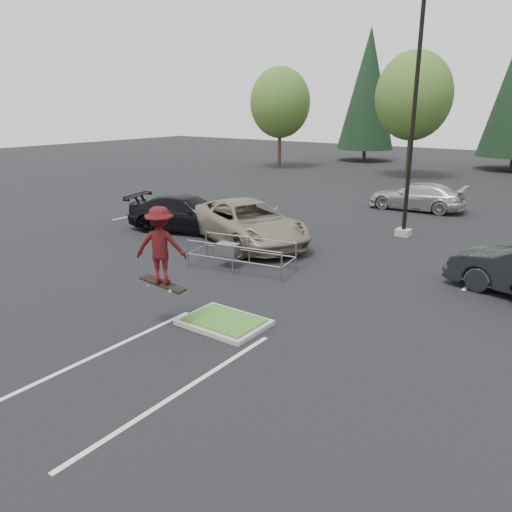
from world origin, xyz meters
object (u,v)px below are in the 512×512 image
Objects in this scene: decid_b at (413,99)px; light_pole at (412,131)px; decid_a at (280,105)px; car_far_silver at (417,197)px; conif_a at (368,89)px; cart_corral at (231,250)px; car_l_black at (186,213)px; skateboarder at (161,245)px; car_l_tan at (247,222)px.

light_pole is at bearing -70.65° from decid_b.
decid_a reaches higher than car_far_silver.
decid_b is 0.74× the size of conif_a.
decid_b is 27.32m from cart_corral.
car_l_black is at bearing -36.52° from car_far_silver.
cart_corral is 1.80× the size of skateboarder.
conif_a is at bearing 68.09° from decid_a.
light_pole is 9.59m from cart_corral.
car_l_tan is at bearing -21.73° from car_far_silver.
conif_a reaches higher than decid_b.
skateboarder is 8.76m from car_l_tan.
conif_a is (-7.99, 9.47, 1.05)m from decid_b.
decid_a is 10.85m from conif_a.
car_l_tan is (-5.00, -5.00, -3.67)m from light_pole.
car_l_black is at bearing 113.48° from car_l_tan.
cart_corral is (3.10, -26.61, -5.38)m from decid_b.
decid_a is 1.73× the size of car_far_silver.
decid_a is at bearing 135.75° from light_pole.
decid_b is at bearing 109.35° from light_pole.
light_pole is at bearing -75.25° from car_l_black.
car_l_black is (6.00, -33.00, -6.28)m from conif_a.
decid_b is (-6.51, 18.53, 1.48)m from light_pole.
skateboarder is 19.06m from car_far_silver.
conif_a reaches higher than car_far_silver.
decid_a is 12.02m from decid_b.
light_pole is 1.58× the size of car_l_tan.
car_far_silver is (1.94, 14.07, 0.08)m from cart_corral.
decid_a reaches higher than car_l_black.
light_pole is 4.70× the size of skateboarder.
car_l_black is (-6.80, 8.00, -1.41)m from skateboarder.
car_far_silver is (13.03, -22.00, -6.35)m from conif_a.
cart_corral is at bearing -112.92° from light_pole.
light_pole reaches higher than decid_b.
light_pole reaches higher than car_far_silver.
car_l_black is (-8.50, -5.00, -3.74)m from light_pole.
light_pole is at bearing -62.62° from conif_a.
car_l_tan is 1.25× the size of car_far_silver.
car_l_black is at bearing -149.53° from light_pole.
conif_a is 3.35× the size of cart_corral.
car_l_tan is 11.55m from car_far_silver.
conif_a is 2.31× the size of car_l_black.
cart_corral is 0.69× the size of car_l_black.
decid_a is 1.39× the size of car_l_tan.
car_l_tan is (1.51, -23.53, -5.15)m from decid_b.
skateboarder reaches higher than cart_corral.
light_pole is 25.86m from decid_a.
conif_a reaches higher than car_l_black.
conif_a is 6.03× the size of skateboarder.
car_l_tan is at bearing -105.72° from car_l_black.
cart_corral is 0.76× the size of car_far_silver.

